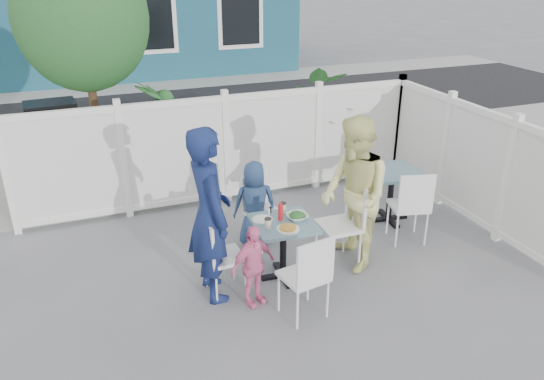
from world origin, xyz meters
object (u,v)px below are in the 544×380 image
object	(u,v)px
chair_back	(260,205)
main_table	(283,235)
chair_right	(346,217)
chair_near	(308,272)
boy	(255,204)
chair_left	(218,251)
toddler	(253,266)
man	(210,215)
spare_table	(392,182)
woman	(354,195)
utility_cabinet	(56,145)

from	to	relation	value
chair_back	main_table	bearing A→B (deg)	67.79
chair_right	chair_back	size ratio (longest dim) A/B	1.13
chair_near	boy	size ratio (longest dim) A/B	0.85
main_table	chair_left	xyz separation A→B (m)	(-0.77, -0.06, -0.02)
main_table	toddler	xyz separation A→B (m)	(-0.48, -0.36, -0.09)
chair_back	boy	size ratio (longest dim) A/B	0.82
main_table	boy	size ratio (longest dim) A/B	0.64
man	toddler	world-z (taller)	man
main_table	spare_table	xyz separation A→B (m)	(1.90, 0.80, 0.03)
chair_back	woman	size ratio (longest dim) A/B	0.50
utility_cabinet	spare_table	xyz separation A→B (m)	(4.22, -3.02, -0.06)
chair_left	woman	bearing A→B (deg)	86.84
boy	chair_left	bearing A→B (deg)	61.49
chair_back	toddler	size ratio (longest dim) A/B	0.99
spare_table	chair_right	size ratio (longest dim) A/B	0.75
utility_cabinet	main_table	size ratio (longest dim) A/B	1.82
boy	utility_cabinet	bearing A→B (deg)	-42.10
chair_back	woman	xyz separation A→B (m)	(0.82, -0.89, 0.38)
chair_left	chair_right	bearing A→B (deg)	89.66
chair_left	chair_near	bearing A→B (deg)	39.96
spare_table	woman	world-z (taller)	woman
chair_near	woman	world-z (taller)	woman
utility_cabinet	spare_table	bearing A→B (deg)	-40.65
chair_back	boy	bearing A→B (deg)	-8.85
spare_table	chair_near	distance (m)	2.53
toddler	chair_left	bearing A→B (deg)	116.29
spare_table	chair_right	world-z (taller)	chair_right
chair_left	toddler	xyz separation A→B (m)	(0.29, -0.30, -0.07)
main_table	chair_right	world-z (taller)	chair_right
toddler	main_table	bearing A→B (deg)	18.89
boy	main_table	bearing A→B (deg)	103.20
utility_cabinet	chair_left	xyz separation A→B (m)	(1.54, -3.87, -0.12)
chair_left	chair_right	size ratio (longest dim) A/B	0.88
boy	toddler	bearing A→B (deg)	80.41
chair_near	spare_table	bearing A→B (deg)	28.70
woman	boy	xyz separation A→B (m)	(-0.89, 0.88, -0.35)
man	boy	world-z (taller)	man
main_table	chair_right	size ratio (longest dim) A/B	0.69
main_table	chair_back	size ratio (longest dim) A/B	0.78
chair_left	boy	size ratio (longest dim) A/B	0.81
chair_right	man	size ratio (longest dim) A/B	0.54
main_table	toddler	bearing A→B (deg)	-143.41
spare_table	chair_right	xyz separation A→B (m)	(-1.10, -0.75, 0.02)
chair_near	woman	xyz separation A→B (m)	(0.91, 0.76, 0.36)
chair_right	boy	world-z (taller)	boy
chair_back	toddler	distance (m)	1.32
chair_left	boy	bearing A→B (deg)	136.98
chair_near	woman	distance (m)	1.24
chair_left	main_table	bearing A→B (deg)	90.07
utility_cabinet	chair_left	world-z (taller)	utility_cabinet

